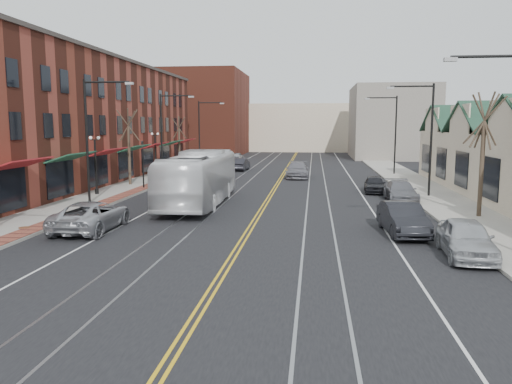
% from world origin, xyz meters
% --- Properties ---
extents(ground, '(160.00, 160.00, 0.00)m').
position_xyz_m(ground, '(0.00, 0.00, 0.00)').
color(ground, black).
rests_on(ground, ground).
extents(sidewalk_left, '(4.00, 120.00, 0.15)m').
position_xyz_m(sidewalk_left, '(-12.00, 20.00, 0.07)').
color(sidewalk_left, gray).
rests_on(sidewalk_left, ground).
extents(sidewalk_right, '(4.00, 120.00, 0.15)m').
position_xyz_m(sidewalk_right, '(12.00, 20.00, 0.07)').
color(sidewalk_right, gray).
rests_on(sidewalk_right, ground).
extents(building_left, '(10.00, 50.00, 11.00)m').
position_xyz_m(building_left, '(-19.00, 27.00, 5.50)').
color(building_left, maroon).
rests_on(building_left, ground).
extents(backdrop_left, '(14.00, 18.00, 14.00)m').
position_xyz_m(backdrop_left, '(-16.00, 70.00, 7.00)').
color(backdrop_left, maroon).
rests_on(backdrop_left, ground).
extents(backdrop_mid, '(22.00, 14.00, 9.00)m').
position_xyz_m(backdrop_mid, '(0.00, 85.00, 4.50)').
color(backdrop_mid, '#C6B499').
rests_on(backdrop_mid, ground).
extents(backdrop_right, '(12.00, 16.00, 11.00)m').
position_xyz_m(backdrop_right, '(15.00, 65.00, 5.50)').
color(backdrop_right, slate).
rests_on(backdrop_right, ground).
extents(streetlight_l_1, '(3.33, 0.25, 8.00)m').
position_xyz_m(streetlight_l_1, '(-11.05, 16.00, 5.03)').
color(streetlight_l_1, black).
rests_on(streetlight_l_1, sidewalk_left).
extents(streetlight_l_2, '(3.33, 0.25, 8.00)m').
position_xyz_m(streetlight_l_2, '(-11.05, 32.00, 5.03)').
color(streetlight_l_2, black).
rests_on(streetlight_l_2, sidewalk_left).
extents(streetlight_l_3, '(3.33, 0.25, 8.00)m').
position_xyz_m(streetlight_l_3, '(-11.05, 48.00, 5.03)').
color(streetlight_l_3, black).
rests_on(streetlight_l_3, sidewalk_left).
extents(streetlight_r_1, '(3.33, 0.25, 8.00)m').
position_xyz_m(streetlight_r_1, '(11.05, 22.00, 5.03)').
color(streetlight_r_1, black).
rests_on(streetlight_r_1, sidewalk_right).
extents(streetlight_r_2, '(3.33, 0.25, 8.00)m').
position_xyz_m(streetlight_r_2, '(11.05, 38.00, 5.03)').
color(streetlight_r_2, black).
rests_on(streetlight_r_2, sidewalk_right).
extents(lamppost_l_2, '(0.84, 0.28, 4.27)m').
position_xyz_m(lamppost_l_2, '(-12.80, 20.00, 2.20)').
color(lamppost_l_2, black).
rests_on(lamppost_l_2, sidewalk_left).
extents(lamppost_l_3, '(0.84, 0.28, 4.27)m').
position_xyz_m(lamppost_l_3, '(-12.80, 34.00, 2.20)').
color(lamppost_l_3, black).
rests_on(lamppost_l_3, sidewalk_left).
extents(tree_left_near, '(1.78, 1.37, 6.48)m').
position_xyz_m(tree_left_near, '(-12.50, 26.00, 3.51)').
color(tree_left_near, '#382B21').
rests_on(tree_left_near, sidewalk_left).
extents(tree_left_far, '(1.66, 1.28, 6.02)m').
position_xyz_m(tree_left_far, '(-12.50, 42.00, 3.28)').
color(tree_left_far, '#382B21').
rests_on(tree_left_far, sidewalk_left).
extents(tree_right_mid, '(1.90, 1.46, 6.93)m').
position_xyz_m(tree_right_mid, '(12.50, 14.00, 3.75)').
color(tree_right_mid, '#382B21').
rests_on(tree_right_mid, sidewalk_right).
extents(manhole_far, '(0.60, 0.60, 0.02)m').
position_xyz_m(manhole_far, '(-11.20, 8.00, 0.16)').
color(manhole_far, '#592D19').
rests_on(manhole_far, sidewalk_left).
extents(traffic_signal, '(0.18, 0.15, 3.80)m').
position_xyz_m(traffic_signal, '(-10.60, 24.00, 2.35)').
color(traffic_signal, black).
rests_on(traffic_signal, sidewalk_left).
extents(transit_bus, '(3.17, 12.71, 3.53)m').
position_xyz_m(transit_bus, '(-4.29, 16.92, 1.76)').
color(transit_bus, white).
rests_on(transit_bus, ground).
extents(parked_suv, '(2.51, 5.41, 1.50)m').
position_xyz_m(parked_suv, '(-7.85, 8.43, 0.75)').
color(parked_suv, '#A6A7AD').
rests_on(parked_suv, ground).
extents(parked_car_a, '(2.13, 4.65, 1.55)m').
position_xyz_m(parked_car_a, '(9.30, 5.35, 0.77)').
color(parked_car_a, '#AFB2B6').
rests_on(parked_car_a, ground).
extents(parked_car_b, '(1.99, 4.82, 1.55)m').
position_xyz_m(parked_car_b, '(7.50, 9.34, 0.78)').
color(parked_car_b, black).
rests_on(parked_car_b, ground).
extents(parked_car_c, '(1.97, 4.81, 1.39)m').
position_xyz_m(parked_car_c, '(9.15, 19.90, 0.70)').
color(parked_car_c, slate).
rests_on(parked_car_c, ground).
extents(parked_car_d, '(1.86, 4.00, 1.33)m').
position_xyz_m(parked_car_d, '(7.90, 24.18, 0.66)').
color(parked_car_d, black).
rests_on(parked_car_d, ground).
extents(distant_car_left, '(1.69, 4.34, 1.41)m').
position_xyz_m(distant_car_left, '(-5.14, 41.21, 0.70)').
color(distant_car_left, '#222228').
rests_on(distant_car_left, ground).
extents(distant_car_right, '(2.21, 5.36, 1.55)m').
position_xyz_m(distant_car_right, '(1.58, 34.19, 0.78)').
color(distant_car_right, slate).
rests_on(distant_car_right, ground).
extents(distant_car_far, '(1.69, 3.86, 1.29)m').
position_xyz_m(distant_car_far, '(-7.67, 54.89, 0.65)').
color(distant_car_far, '#9FA0A6').
rests_on(distant_car_far, ground).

